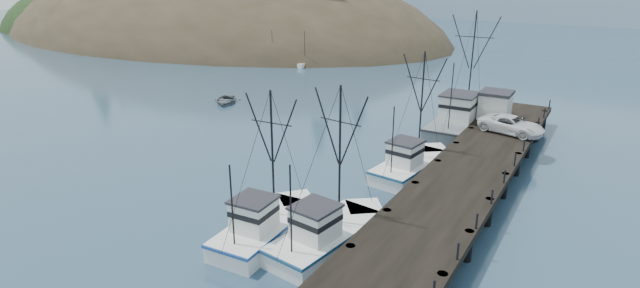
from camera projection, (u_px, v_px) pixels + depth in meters
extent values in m
plane|color=navy|center=(189.00, 232.00, 32.82)|extent=(400.00, 400.00, 0.00)
cube|color=black|center=(470.00, 170.00, 38.42)|extent=(6.00, 44.00, 0.50)
cylinder|color=black|center=(350.00, 261.00, 27.78)|extent=(0.56, 0.56, 2.00)
cylinder|color=black|center=(386.00, 224.00, 31.83)|extent=(0.56, 0.56, 2.00)
cylinder|color=black|center=(468.00, 246.00, 29.32)|extent=(0.56, 0.56, 2.00)
cylinder|color=black|center=(414.00, 195.00, 35.88)|extent=(0.56, 0.56, 2.00)
cylinder|color=black|center=(488.00, 212.00, 33.37)|extent=(0.56, 0.56, 2.00)
cylinder|color=black|center=(437.00, 172.00, 39.93)|extent=(0.56, 0.56, 2.00)
cylinder|color=black|center=(504.00, 186.00, 37.42)|extent=(0.56, 0.56, 2.00)
cylinder|color=black|center=(455.00, 153.00, 43.97)|extent=(0.56, 0.56, 2.00)
cylinder|color=black|center=(517.00, 164.00, 41.46)|extent=(0.56, 0.56, 2.00)
cylinder|color=black|center=(470.00, 138.00, 48.02)|extent=(0.56, 0.56, 2.00)
cylinder|color=black|center=(527.00, 147.00, 45.51)|extent=(0.56, 0.56, 2.00)
cylinder|color=black|center=(483.00, 124.00, 52.07)|extent=(0.56, 0.56, 2.00)
cylinder|color=black|center=(536.00, 132.00, 49.56)|extent=(0.56, 0.56, 2.00)
cylinder|color=black|center=(494.00, 113.00, 56.12)|extent=(0.56, 0.56, 2.00)
cylinder|color=black|center=(544.00, 120.00, 53.61)|extent=(0.56, 0.56, 2.00)
ellipsoid|color=#382D1E|center=(211.00, 58.00, 131.78)|extent=(132.00, 78.00, 51.00)
ellipsoid|color=black|center=(207.00, 39.00, 136.10)|extent=(109.20, 62.40, 41.60)
ellipsoid|color=black|center=(88.00, 43.00, 143.96)|extent=(57.60, 39.60, 32.40)
cube|color=beige|center=(255.00, 51.00, 96.04)|extent=(4.00, 5.00, 2.80)
cube|color=beige|center=(244.00, 46.00, 102.18)|extent=(4.00, 5.00, 2.80)
cube|color=beige|center=(290.00, 48.00, 98.96)|extent=(4.00, 5.00, 2.80)
cube|color=#9EB2C6|center=(582.00, 20.00, 165.61)|extent=(360.00, 40.00, 26.00)
cube|color=silver|center=(448.00, 11.00, 201.90)|extent=(180.00, 25.00, 18.00)
cube|color=white|center=(310.00, 53.00, 99.91)|extent=(1.00, 3.50, 0.90)
cylinder|color=black|center=(310.00, 38.00, 98.94)|extent=(0.08, 0.08, 6.00)
cube|color=white|center=(273.00, 64.00, 88.97)|extent=(1.00, 3.50, 0.90)
cylinder|color=black|center=(272.00, 47.00, 88.00)|extent=(0.08, 0.08, 6.00)
cube|color=white|center=(273.00, 56.00, 96.81)|extent=(1.00, 3.50, 0.90)
cylinder|color=black|center=(272.00, 41.00, 95.84)|extent=(0.08, 0.08, 6.00)
cube|color=white|center=(245.00, 57.00, 95.13)|extent=(1.00, 3.50, 0.90)
cylinder|color=black|center=(244.00, 42.00, 94.16)|extent=(0.08, 0.08, 6.00)
cube|color=white|center=(304.00, 52.00, 100.92)|extent=(1.00, 3.50, 0.90)
cylinder|color=black|center=(303.00, 38.00, 99.95)|extent=(0.08, 0.08, 6.00)
cube|color=white|center=(286.00, 60.00, 92.01)|extent=(1.00, 3.50, 0.90)
cylinder|color=black|center=(286.00, 45.00, 91.04)|extent=(0.08, 0.08, 6.00)
cube|color=white|center=(266.00, 49.00, 105.45)|extent=(1.00, 3.50, 0.90)
cylinder|color=black|center=(266.00, 35.00, 104.48)|extent=(0.08, 0.08, 6.00)
cube|color=white|center=(305.00, 65.00, 87.51)|extent=(1.00, 3.50, 0.90)
cylinder|color=black|center=(305.00, 49.00, 86.54)|extent=(0.08, 0.08, 6.00)
cube|color=white|center=(326.00, 241.00, 30.90)|extent=(4.35, 8.70, 1.60)
cube|color=white|center=(364.00, 216.00, 33.97)|extent=(3.23, 3.23, 1.60)
cube|color=navy|center=(326.00, 231.00, 30.66)|extent=(4.44, 8.92, 0.18)
cube|color=silver|center=(315.00, 222.00, 29.53)|extent=(2.57, 2.64, 1.90)
cube|color=#26262B|center=(315.00, 207.00, 29.18)|extent=(2.80, 2.88, 0.16)
cylinder|color=black|center=(340.00, 157.00, 30.10)|extent=(0.14, 0.14, 8.83)
cylinder|color=black|center=(291.00, 210.00, 27.38)|extent=(0.10, 0.10, 5.30)
cube|color=white|center=(264.00, 233.00, 31.87)|extent=(3.63, 8.13, 1.60)
cube|color=white|center=(296.00, 208.00, 35.20)|extent=(3.21, 3.21, 1.60)
cube|color=navy|center=(264.00, 223.00, 31.64)|extent=(3.70, 8.34, 0.18)
cube|color=silver|center=(254.00, 215.00, 30.44)|extent=(2.36, 2.36, 1.90)
cube|color=#26262B|center=(253.00, 200.00, 30.09)|extent=(2.57, 2.58, 0.16)
cylinder|color=black|center=(272.00, 154.00, 31.25)|extent=(0.14, 0.14, 8.28)
cylinder|color=black|center=(232.00, 205.00, 28.22)|extent=(0.10, 0.10, 4.97)
cube|color=white|center=(410.00, 169.00, 41.87)|extent=(4.25, 8.71, 1.60)
cube|color=white|center=(432.00, 156.00, 44.97)|extent=(3.20, 3.20, 1.60)
cube|color=navy|center=(411.00, 162.00, 41.63)|extent=(4.34, 8.93, 0.18)
cube|color=silver|center=(405.00, 153.00, 40.49)|extent=(2.53, 2.63, 1.90)
cube|color=#26262B|center=(406.00, 142.00, 40.14)|extent=(2.75, 2.86, 0.16)
cylinder|color=black|center=(421.00, 106.00, 41.07)|extent=(0.14, 0.14, 8.94)
cylinder|color=black|center=(393.00, 140.00, 38.32)|extent=(0.10, 0.10, 5.37)
cube|color=slate|center=(461.00, 126.00, 52.33)|extent=(4.58, 12.78, 2.20)
cube|color=slate|center=(476.00, 112.00, 57.52)|extent=(4.42, 4.42, 2.20)
cube|color=black|center=(462.00, 117.00, 52.00)|extent=(4.68, 13.11, 0.18)
cube|color=silver|center=(459.00, 108.00, 50.20)|extent=(3.14, 3.63, 2.60)
cube|color=#26262B|center=(460.00, 94.00, 49.74)|extent=(3.41, 3.96, 0.16)
cylinder|color=black|center=(472.00, 63.00, 51.80)|extent=(0.14, 0.14, 10.56)
cylinder|color=black|center=(451.00, 96.00, 46.91)|extent=(0.10, 0.10, 6.33)
cube|color=silver|center=(495.00, 106.00, 50.33)|extent=(2.80, 3.00, 2.50)
cube|color=#26262B|center=(497.00, 93.00, 49.86)|extent=(3.00, 3.20, 0.30)
imported|color=silver|center=(512.00, 125.00, 45.82)|extent=(6.33, 4.02, 1.63)
imported|color=slate|center=(226.00, 103.00, 64.23)|extent=(5.58, 6.07, 1.03)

